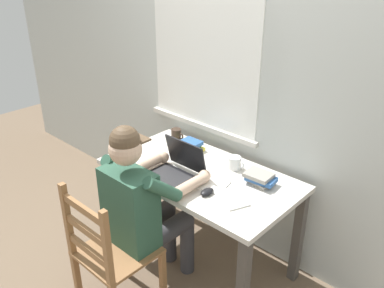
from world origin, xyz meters
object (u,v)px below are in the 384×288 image
at_px(wooden_chair, 110,255).
at_px(coffee_mug_dark, 176,135).
at_px(desk, 199,186).
at_px(book_stack_side, 189,146).
at_px(seated_person, 143,204).
at_px(computer_mouse, 207,192).
at_px(book_stack_main, 260,178).
at_px(laptop, 177,169).
at_px(coffee_mug_white, 235,163).

xyz_separation_m(wooden_chair, coffee_mug_dark, (-0.38, 0.96, 0.35)).
xyz_separation_m(desk, book_stack_side, (-0.27, 0.19, 0.14)).
bearing_deg(wooden_chair, seated_person, 90.00).
bearing_deg(computer_mouse, wooden_chair, -117.98).
height_order(wooden_chair, coffee_mug_dark, wooden_chair).
xyz_separation_m(computer_mouse, book_stack_side, (-0.49, 0.36, 0.02)).
bearing_deg(coffee_mug_dark, desk, -28.02).
bearing_deg(book_stack_side, desk, -35.04).
bearing_deg(book_stack_main, seated_person, -127.91).
height_order(desk, coffee_mug_dark, coffee_mug_dark).
distance_m(wooden_chair, coffee_mug_dark, 1.09).
bearing_deg(coffee_mug_dark, laptop, -44.94).
height_order(seated_person, book_stack_side, seated_person).
distance_m(computer_mouse, book_stack_main, 0.36).
bearing_deg(book_stack_side, seated_person, -72.54).
xyz_separation_m(desk, book_stack_main, (0.38, 0.15, 0.15)).
bearing_deg(desk, computer_mouse, -38.55).
bearing_deg(computer_mouse, coffee_mug_white, 100.98).
bearing_deg(seated_person, book_stack_side, 107.46).
height_order(seated_person, wooden_chair, seated_person).
bearing_deg(coffee_mug_white, book_stack_main, -11.43).
bearing_deg(laptop, desk, 60.49).
height_order(coffee_mug_dark, book_stack_side, coffee_mug_dark).
bearing_deg(book_stack_main, coffee_mug_white, 168.57).
bearing_deg(coffee_mug_white, computer_mouse, -79.02).
bearing_deg(seated_person, coffee_mug_white, 71.02).
bearing_deg(computer_mouse, laptop, 173.24).
relative_size(seated_person, book_stack_main, 6.22).
distance_m(coffee_mug_white, book_stack_main, 0.24).
height_order(laptop, computer_mouse, laptop).
height_order(desk, wooden_chair, wooden_chair).
distance_m(seated_person, coffee_mug_white, 0.68).
xyz_separation_m(desk, wooden_chair, (-0.07, -0.72, -0.19)).
xyz_separation_m(laptop, coffee_mug_white, (0.22, 0.33, -0.01)).
bearing_deg(book_stack_main, wooden_chair, -117.78).
bearing_deg(computer_mouse, book_stack_side, 143.37).
distance_m(desk, book_stack_side, 0.36).
distance_m(book_stack_main, book_stack_side, 0.66).
height_order(coffee_mug_white, coffee_mug_dark, coffee_mug_dark).
bearing_deg(seated_person, desk, 80.25).
bearing_deg(laptop, seated_person, -89.56).
height_order(computer_mouse, book_stack_main, book_stack_main).
xyz_separation_m(seated_person, book_stack_main, (0.46, 0.59, 0.11)).
xyz_separation_m(desk, seated_person, (-0.07, -0.44, 0.03)).
relative_size(wooden_chair, coffee_mug_white, 7.45).
distance_m(laptop, computer_mouse, 0.30).
relative_size(laptop, book_stack_side, 1.56).
height_order(computer_mouse, book_stack_side, book_stack_side).
bearing_deg(coffee_mug_white, seated_person, -108.98).
bearing_deg(computer_mouse, book_stack_main, 62.56).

